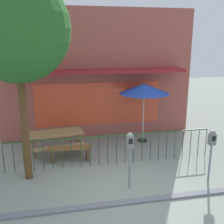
{
  "coord_description": "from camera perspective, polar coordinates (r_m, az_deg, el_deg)",
  "views": [
    {
      "loc": [
        -1.58,
        -5.97,
        3.79
      ],
      "look_at": [
        0.08,
        2.11,
        1.59
      ],
      "focal_mm": 43.25,
      "sensor_mm": 36.0,
      "label": 1
    }
  ],
  "objects": [
    {
      "name": "ground",
      "position": [
        7.25,
        2.89,
        -16.65
      ],
      "size": [
        40.0,
        40.0,
        0.0
      ],
      "primitive_type": "plane",
      "color": "gray"
    },
    {
      "name": "pub_storefront",
      "position": [
        10.77,
        -3.08,
        7.96
      ],
      "size": [
        7.67,
        1.37,
        5.01
      ],
      "color": "brown",
      "rests_on": "ground"
    },
    {
      "name": "patio_fence_front",
      "position": [
        8.45,
        0.04,
        -6.85
      ],
      "size": [
        6.47,
        0.04,
        0.97
      ],
      "color": "#2B4F27",
      "rests_on": "ground"
    },
    {
      "name": "picnic_table_left",
      "position": [
        9.45,
        -11.73,
        -5.09
      ],
      "size": [
        1.97,
        1.59,
        0.79
      ],
      "color": "#A17F4B",
      "rests_on": "ground"
    },
    {
      "name": "patio_umbrella",
      "position": [
        10.07,
        6.82,
        4.88
      ],
      "size": [
        1.85,
        1.85,
        2.25
      ],
      "color": "black",
      "rests_on": "ground"
    },
    {
      "name": "patio_bench",
      "position": [
        8.87,
        -8.85,
        -8.11
      ],
      "size": [
        1.42,
        0.4,
        0.48
      ],
      "color": "brown",
      "rests_on": "ground"
    },
    {
      "name": "parking_meter_near",
      "position": [
        6.92,
        3.8,
        -7.14
      ],
      "size": [
        0.18,
        0.17,
        1.56
      ],
      "color": "gray",
      "rests_on": "ground"
    },
    {
      "name": "parking_meter_far",
      "position": [
        7.74,
        20.36,
        -6.08
      ],
      "size": [
        0.18,
        0.17,
        1.48
      ],
      "color": "slate",
      "rests_on": "ground"
    },
    {
      "name": "street_tree",
      "position": [
        7.34,
        -19.58,
        16.16
      ],
      "size": [
        2.71,
        2.71,
        5.43
      ],
      "color": "brown",
      "rests_on": "ground"
    },
    {
      "name": "curb_edge",
      "position": [
        6.87,
        3.89,
        -18.6
      ],
      "size": [
        10.74,
        0.2,
        0.11
      ],
      "primitive_type": "cube",
      "color": "slate",
      "rests_on": "ground"
    }
  ]
}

